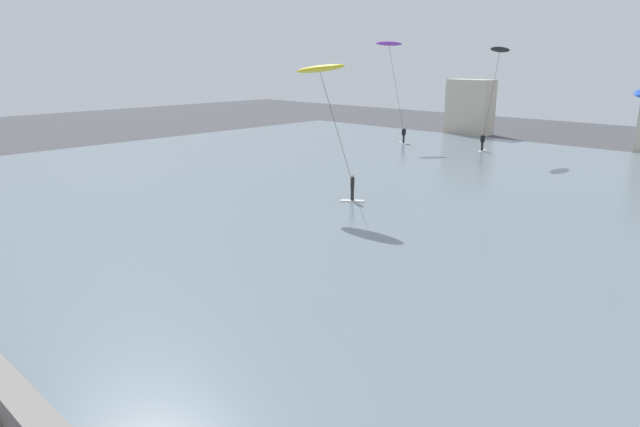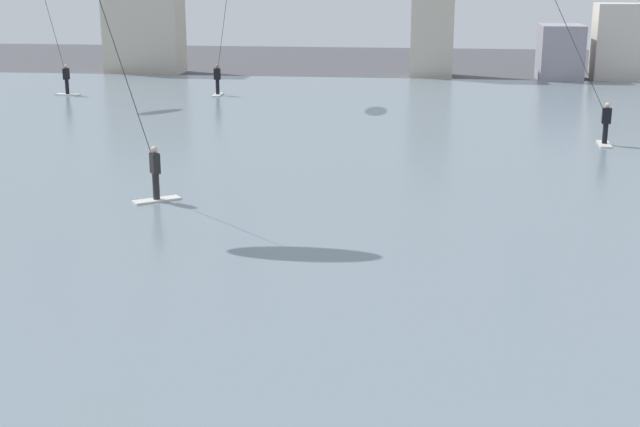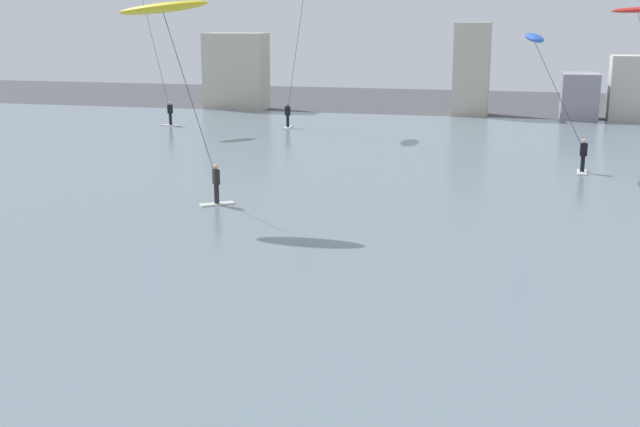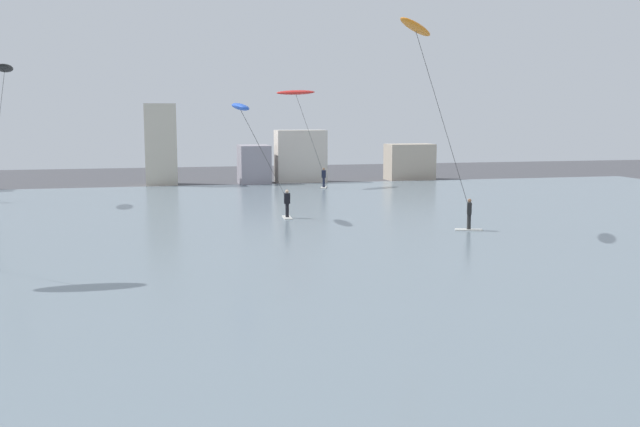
{
  "view_description": "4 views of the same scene",
  "coord_description": "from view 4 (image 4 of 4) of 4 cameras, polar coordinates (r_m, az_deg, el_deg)",
  "views": [
    {
      "loc": [
        11.62,
        1.05,
        8.32
      ],
      "look_at": [
        -0.66,
        13.89,
        3.37
      ],
      "focal_mm": 31.3,
      "sensor_mm": 36.0,
      "label": 1
    },
    {
      "loc": [
        -1.35,
        1.02,
        6.75
      ],
      "look_at": [
        -3.46,
        18.05,
        2.01
      ],
      "focal_mm": 49.99,
      "sensor_mm": 36.0,
      "label": 2
    },
    {
      "loc": [
        2.32,
        -3.98,
        7.55
      ],
      "look_at": [
        -2.67,
        16.23,
        2.4
      ],
      "focal_mm": 45.31,
      "sensor_mm": 36.0,
      "label": 3
    },
    {
      "loc": [
        -2.0,
        -4.27,
        6.04
      ],
      "look_at": [
        2.24,
        13.99,
        3.46
      ],
      "focal_mm": 40.38,
      "sensor_mm": 36.0,
      "label": 4
    }
  ],
  "objects": [
    {
      "name": "kitesurfer_blue",
      "position": [
        40.81,
        -5.87,
        7.44
      ],
      "size": [
        3.43,
        2.85,
        6.71
      ],
      "color": "silver",
      "rests_on": "water_bay"
    },
    {
      "name": "kitesurfer_orange",
      "position": [
        36.92,
        7.97,
        13.09
      ],
      "size": [
        5.18,
        3.17,
        10.78
      ],
      "color": "silver",
      "rests_on": "water_bay"
    },
    {
      "name": "kitesurfer_red",
      "position": [
        59.62,
        -1.78,
        9.12
      ],
      "size": [
        4.34,
        4.08,
        8.03
      ],
      "color": "silver",
      "rests_on": "water_bay"
    },
    {
      "name": "water_bay",
      "position": [
        35.79,
        -9.68,
        -1.89
      ],
      "size": [
        84.0,
        52.0,
        0.1
      ],
      "primitive_type": "cube",
      "color": "slate",
      "rests_on": "ground"
    },
    {
      "name": "far_shore_buildings",
      "position": [
        63.1,
        -11.9,
        4.6
      ],
      "size": [
        46.01,
        3.99,
        6.95
      ],
      "color": "beige",
      "rests_on": "ground"
    },
    {
      "name": "kitesurfer_black",
      "position": [
        52.46,
        -23.83,
        9.42
      ],
      "size": [
        2.25,
        3.03,
        9.34
      ],
      "color": "silver",
      "rests_on": "water_bay"
    }
  ]
}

